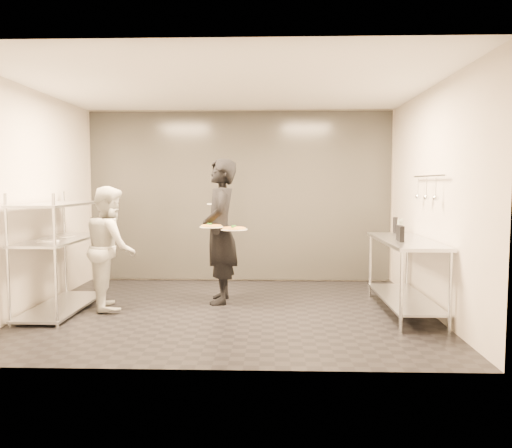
{
  "coord_description": "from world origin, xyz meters",
  "views": [
    {
      "loc": [
        0.53,
        -6.17,
        1.61
      ],
      "look_at": [
        0.33,
        0.06,
        1.1
      ],
      "focal_mm": 35.0,
      "sensor_mm": 36.0,
      "label": 1
    }
  ],
  "objects_px": {
    "salad_plate": "(217,203)",
    "pos_monitor": "(400,233)",
    "prep_counter": "(405,263)",
    "pizza_plate_far": "(234,229)",
    "bottle_dark": "(395,225)",
    "bottle_clear": "(401,226)",
    "pizza_plate_near": "(211,226)",
    "waiter": "(220,231)",
    "bottle_green": "(400,230)",
    "chef": "(111,247)",
    "pass_rack": "(60,250)"
  },
  "relations": [
    {
      "from": "salad_plate",
      "to": "pos_monitor",
      "type": "distance_m",
      "value": 2.52
    },
    {
      "from": "pass_rack",
      "to": "chef",
      "type": "relative_size",
      "value": 1.02
    },
    {
      "from": "pass_rack",
      "to": "bottle_dark",
      "type": "xyz_separation_m",
      "value": [
        4.39,
        0.77,
        0.26
      ]
    },
    {
      "from": "prep_counter",
      "to": "salad_plate",
      "type": "xyz_separation_m",
      "value": [
        -2.42,
        0.78,
        0.72
      ]
    },
    {
      "from": "waiter",
      "to": "chef",
      "type": "bearing_deg",
      "value": -79.55
    },
    {
      "from": "chef",
      "to": "pos_monitor",
      "type": "relative_size",
      "value": 6.04
    },
    {
      "from": "salad_plate",
      "to": "bottle_green",
      "type": "xyz_separation_m",
      "value": [
        2.35,
        -0.76,
        -0.3
      ]
    },
    {
      "from": "prep_counter",
      "to": "bottle_clear",
      "type": "xyz_separation_m",
      "value": [
        0.15,
        0.8,
        0.39
      ]
    },
    {
      "from": "prep_counter",
      "to": "bottle_dark",
      "type": "bearing_deg",
      "value": 85.74
    },
    {
      "from": "waiter",
      "to": "pizza_plate_far",
      "type": "bearing_deg",
      "value": 35.89
    },
    {
      "from": "pass_rack",
      "to": "bottle_clear",
      "type": "height_order",
      "value": "pass_rack"
    },
    {
      "from": "salad_plate",
      "to": "bottle_clear",
      "type": "height_order",
      "value": "salad_plate"
    },
    {
      "from": "prep_counter",
      "to": "waiter",
      "type": "bearing_deg",
      "value": 168.56
    },
    {
      "from": "waiter",
      "to": "chef",
      "type": "distance_m",
      "value": 1.44
    },
    {
      "from": "pass_rack",
      "to": "bottle_green",
      "type": "bearing_deg",
      "value": 0.33
    },
    {
      "from": "pos_monitor",
      "to": "bottle_green",
      "type": "relative_size",
      "value": 1.12
    },
    {
      "from": "prep_counter",
      "to": "bottle_green",
      "type": "height_order",
      "value": "bottle_green"
    },
    {
      "from": "chef",
      "to": "pizza_plate_near",
      "type": "xyz_separation_m",
      "value": [
        1.29,
        0.1,
        0.27
      ]
    },
    {
      "from": "salad_plate",
      "to": "prep_counter",
      "type": "bearing_deg",
      "value": -17.96
    },
    {
      "from": "pizza_plate_far",
      "to": "bottle_clear",
      "type": "distance_m",
      "value": 2.36
    },
    {
      "from": "chef",
      "to": "bottle_clear",
      "type": "height_order",
      "value": "chef"
    },
    {
      "from": "prep_counter",
      "to": "pizza_plate_far",
      "type": "relative_size",
      "value": 5.04
    },
    {
      "from": "bottle_dark",
      "to": "bottle_green",
      "type": "bearing_deg",
      "value": -99.55
    },
    {
      "from": "bottle_green",
      "to": "chef",
      "type": "bearing_deg",
      "value": 178.33
    },
    {
      "from": "prep_counter",
      "to": "bottle_dark",
      "type": "relative_size",
      "value": 8.08
    },
    {
      "from": "waiter",
      "to": "pizza_plate_near",
      "type": "relative_size",
      "value": 6.33
    },
    {
      "from": "prep_counter",
      "to": "pos_monitor",
      "type": "height_order",
      "value": "pos_monitor"
    },
    {
      "from": "prep_counter",
      "to": "salad_plate",
      "type": "height_order",
      "value": "salad_plate"
    },
    {
      "from": "salad_plate",
      "to": "bottle_green",
      "type": "bearing_deg",
      "value": -17.97
    },
    {
      "from": "pizza_plate_far",
      "to": "pos_monitor",
      "type": "relative_size",
      "value": 1.37
    },
    {
      "from": "prep_counter",
      "to": "pos_monitor",
      "type": "xyz_separation_m",
      "value": [
        -0.12,
        -0.2,
        0.39
      ]
    },
    {
      "from": "prep_counter",
      "to": "bottle_green",
      "type": "relative_size",
      "value": 7.74
    },
    {
      "from": "pass_rack",
      "to": "chef",
      "type": "xyz_separation_m",
      "value": [
        0.6,
        0.13,
        0.02
      ]
    },
    {
      "from": "waiter",
      "to": "salad_plate",
      "type": "relative_size",
      "value": 6.63
    },
    {
      "from": "bottle_dark",
      "to": "pizza_plate_near",
      "type": "bearing_deg",
      "value": -167.68
    },
    {
      "from": "salad_plate",
      "to": "bottle_green",
      "type": "distance_m",
      "value": 2.49
    },
    {
      "from": "prep_counter",
      "to": "pizza_plate_near",
      "type": "relative_size",
      "value": 5.88
    },
    {
      "from": "pizza_plate_far",
      "to": "bottle_dark",
      "type": "height_order",
      "value": "bottle_dark"
    },
    {
      "from": "chef",
      "to": "bottle_green",
      "type": "height_order",
      "value": "chef"
    },
    {
      "from": "pass_rack",
      "to": "chef",
      "type": "bearing_deg",
      "value": 12.34
    },
    {
      "from": "waiter",
      "to": "pizza_plate_near",
      "type": "xyz_separation_m",
      "value": [
        -0.09,
        -0.25,
        0.09
      ]
    },
    {
      "from": "waiter",
      "to": "chef",
      "type": "xyz_separation_m",
      "value": [
        -1.38,
        -0.35,
        -0.18
      ]
    },
    {
      "from": "prep_counter",
      "to": "bottle_green",
      "type": "xyz_separation_m",
      "value": [
        -0.07,
        0.02,
        0.41
      ]
    },
    {
      "from": "chef",
      "to": "pizza_plate_near",
      "type": "relative_size",
      "value": 5.15
    },
    {
      "from": "bottle_dark",
      "to": "salad_plate",
      "type": "bearing_deg",
      "value": 179.66
    },
    {
      "from": "bottle_clear",
      "to": "pos_monitor",
      "type": "bearing_deg",
      "value": -105.0
    },
    {
      "from": "pos_monitor",
      "to": "bottle_dark",
      "type": "height_order",
      "value": "bottle_dark"
    },
    {
      "from": "prep_counter",
      "to": "salad_plate",
      "type": "bearing_deg",
      "value": 162.04
    },
    {
      "from": "bottle_clear",
      "to": "waiter",
      "type": "bearing_deg",
      "value": -172.58
    },
    {
      "from": "chef",
      "to": "bottle_clear",
      "type": "relative_size",
      "value": 7.85
    }
  ]
}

